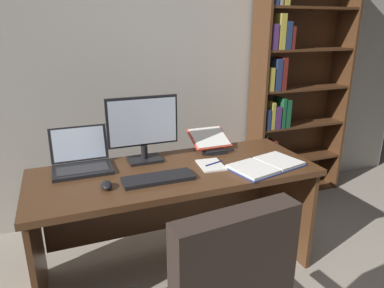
% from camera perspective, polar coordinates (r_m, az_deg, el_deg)
% --- Properties ---
extents(wall_back, '(5.43, 0.12, 2.82)m').
position_cam_1_polar(wall_back, '(3.06, -5.28, 14.68)').
color(wall_back, '#B2ADA3').
rests_on(wall_back, ground).
extents(desk, '(1.79, 0.70, 0.76)m').
position_cam_1_polar(desk, '(2.37, -3.27, -8.07)').
color(desk, '#4C2D19').
rests_on(desk, ground).
extents(bookshelf, '(0.96, 0.29, 2.13)m').
position_cam_1_polar(bookshelf, '(3.46, 15.69, 8.22)').
color(bookshelf, '#4C2D19').
rests_on(bookshelf, ground).
extents(monitor, '(0.47, 0.16, 0.44)m').
position_cam_1_polar(monitor, '(2.31, -7.96, 2.39)').
color(monitor, black).
rests_on(monitor, desk).
extents(laptop, '(0.36, 0.31, 0.25)m').
position_cam_1_polar(laptop, '(2.32, -17.54, -2.62)').
color(laptop, black).
rests_on(laptop, desk).
extents(keyboard, '(0.42, 0.15, 0.02)m').
position_cam_1_polar(keyboard, '(2.07, -5.48, -5.60)').
color(keyboard, black).
rests_on(keyboard, desk).
extents(computer_mouse, '(0.06, 0.10, 0.04)m').
position_cam_1_polar(computer_mouse, '(2.02, -13.75, -6.52)').
color(computer_mouse, black).
rests_on(computer_mouse, desk).
extents(reading_stand_with_book, '(0.28, 0.29, 0.13)m').
position_cam_1_polar(reading_stand_with_book, '(2.58, 2.99, 0.67)').
color(reading_stand_with_book, black).
rests_on(reading_stand_with_book, desk).
extents(open_binder, '(0.52, 0.38, 0.02)m').
position_cam_1_polar(open_binder, '(2.30, 11.94, -3.40)').
color(open_binder, navy).
rests_on(open_binder, desk).
extents(notepad, '(0.17, 0.22, 0.01)m').
position_cam_1_polar(notepad, '(2.28, 3.11, -3.43)').
color(notepad, white).
rests_on(notepad, desk).
extents(pen, '(0.14, 0.05, 0.01)m').
position_cam_1_polar(pen, '(2.28, 3.57, -3.15)').
color(pen, navy).
rests_on(pen, notepad).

